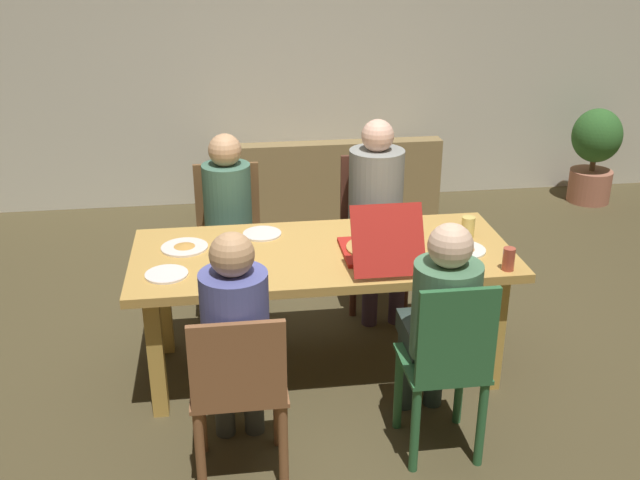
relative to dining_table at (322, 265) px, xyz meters
name	(u,v)px	position (x,y,z in m)	size (l,w,h in m)	color
ground_plane	(322,367)	(0.00, 0.00, -0.66)	(20.00, 20.00, 0.00)	#4B4127
back_wall	(275,37)	(0.00, 2.96, 0.82)	(7.42, 0.12, 2.98)	beige
dining_table	(322,265)	(0.00, 0.00, 0.00)	(2.08, 0.90, 0.75)	tan
chair_0	(239,392)	(-0.50, -0.89, -0.17)	(0.43, 0.38, 0.89)	brown
person_0	(236,332)	(-0.50, -0.76, 0.05)	(0.30, 0.48, 1.22)	#3E413B
chair_1	(447,366)	(0.46, -0.85, -0.15)	(0.38, 0.39, 0.96)	#2D663A
person_1	(440,315)	(0.46, -0.70, 0.04)	(0.32, 0.55, 1.19)	#2F3E38
chair_2	(372,226)	(0.46, 0.88, -0.15)	(0.42, 0.45, 0.98)	brown
person_2	(377,201)	(0.46, 0.74, 0.09)	(0.36, 0.55, 1.27)	#42314A
chair_3	(229,231)	(-0.50, 0.87, -0.13)	(0.45, 0.44, 0.97)	brown
person_3	(228,214)	(-0.50, 0.72, 0.05)	(0.30, 0.50, 1.22)	#3E3847
pizza_box_0	(378,248)	(0.29, -0.12, 0.14)	(0.37, 0.55, 0.35)	red
plate_0	(167,274)	(-0.83, -0.20, 0.09)	(0.22, 0.22, 0.01)	white
plate_1	(462,249)	(0.76, -0.11, 0.10)	(0.26, 0.26, 0.03)	white
plate_2	(184,247)	(-0.75, 0.14, 0.10)	(0.26, 0.26, 0.03)	white
plate_3	(262,234)	(-0.31, 0.27, 0.09)	(0.22, 0.22, 0.01)	white
drinking_glass_0	(468,227)	(0.85, 0.08, 0.15)	(0.08, 0.08, 0.12)	#E4C963
drinking_glass_1	(237,250)	(-0.47, -0.05, 0.14)	(0.07, 0.07, 0.11)	#E3C95F
drinking_glass_2	(509,259)	(0.92, -0.37, 0.15)	(0.06, 0.06, 0.12)	#B14934
couch	(324,190)	(0.34, 2.32, -0.38)	(1.85, 0.80, 0.78)	olive
potted_plant	(595,152)	(2.87, 2.48, -0.18)	(0.45, 0.45, 0.88)	#B16B52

